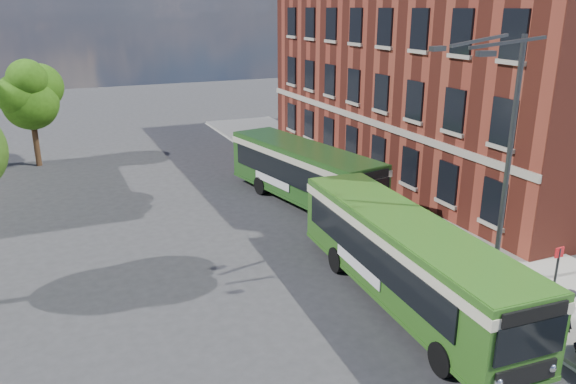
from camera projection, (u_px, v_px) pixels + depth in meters
name	position (u px, v px, depth m)	size (l,w,h in m)	color
ground	(340.00, 294.00, 20.17)	(120.00, 120.00, 0.00)	#2C2C2E
pavement	(384.00, 199.00, 29.76)	(6.00, 48.00, 0.15)	gray
kerb_line	(333.00, 209.00, 28.63)	(0.12, 48.00, 0.01)	beige
brick_office	(452.00, 56.00, 33.73)	(12.10, 26.00, 14.20)	maroon
street_lamp	(500.00, 164.00, 18.76)	(2.96, 2.38, 9.00)	#343638
bus_stop_sign	(556.00, 276.00, 18.16)	(0.35, 0.08, 2.52)	#343638
bus_front	(406.00, 254.00, 19.04)	(3.20, 11.78, 3.02)	#2D601C
bus_rear	(303.00, 169.00, 29.06)	(4.45, 10.66, 3.02)	#24511B
pedestrian_a	(565.00, 316.00, 16.77)	(0.64, 0.42, 1.76)	black
pedestrian_b	(478.00, 266.00, 20.22)	(0.75, 0.58, 1.54)	black
tree_right	(30.00, 94.00, 34.92)	(4.04, 3.85, 6.83)	#342113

